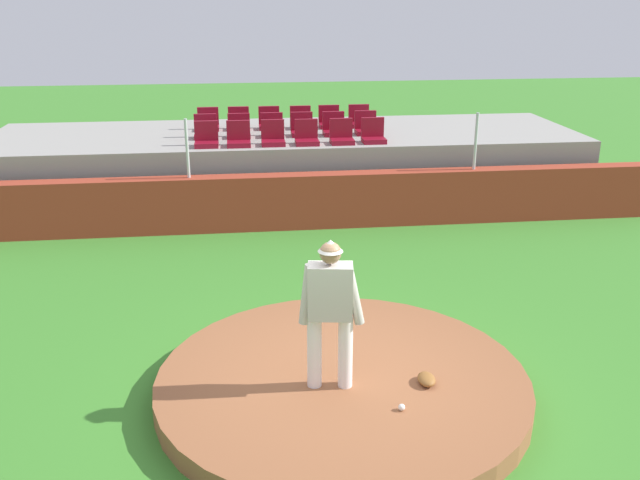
# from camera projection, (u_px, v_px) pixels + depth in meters

# --- Properties ---
(ground_plane) EXTENTS (60.00, 60.00, 0.00)m
(ground_plane) POSITION_uv_depth(u_px,v_px,m) (342.00, 394.00, 8.16)
(ground_plane) COLOR #3B8029
(pitchers_mound) EXTENTS (4.34, 4.34, 0.26)m
(pitchers_mound) POSITION_uv_depth(u_px,v_px,m) (342.00, 384.00, 8.12)
(pitchers_mound) COLOR brown
(pitchers_mound) RESTS_ON ground_plane
(pitcher) EXTENTS (0.73, 0.32, 1.75)m
(pitcher) POSITION_uv_depth(u_px,v_px,m) (330.00, 304.00, 7.52)
(pitcher) COLOR white
(pitcher) RESTS_ON pitchers_mound
(baseball) EXTENTS (0.07, 0.07, 0.07)m
(baseball) POSITION_uv_depth(u_px,v_px,m) (402.00, 407.00, 7.38)
(baseball) COLOR white
(baseball) RESTS_ON pitchers_mound
(fielding_glove) EXTENTS (0.21, 0.31, 0.11)m
(fielding_glove) POSITION_uv_depth(u_px,v_px,m) (426.00, 379.00, 7.88)
(fielding_glove) COLOR brown
(fielding_glove) RESTS_ON pitchers_mound
(brick_barrier) EXTENTS (14.97, 0.40, 1.09)m
(brick_barrier) POSITION_uv_depth(u_px,v_px,m) (296.00, 201.00, 13.76)
(brick_barrier) COLOR #9B3723
(brick_barrier) RESTS_ON ground_plane
(fence_post_left) EXTENTS (0.06, 0.06, 1.13)m
(fence_post_left) POSITION_uv_depth(u_px,v_px,m) (187.00, 149.00, 13.15)
(fence_post_left) COLOR silver
(fence_post_left) RESTS_ON brick_barrier
(fence_post_right) EXTENTS (0.06, 0.06, 1.13)m
(fence_post_right) POSITION_uv_depth(u_px,v_px,m) (476.00, 141.00, 13.79)
(fence_post_right) COLOR silver
(fence_post_right) RESTS_ON brick_barrier
(bleacher_platform) EXTENTS (13.12, 3.72, 1.47)m
(bleacher_platform) POSITION_uv_depth(u_px,v_px,m) (287.00, 164.00, 15.94)
(bleacher_platform) COLOR gray
(bleacher_platform) RESTS_ON ground_plane
(stadium_chair_0) EXTENTS (0.48, 0.44, 0.50)m
(stadium_chair_0) POSITION_uv_depth(u_px,v_px,m) (206.00, 139.00, 14.21)
(stadium_chair_0) COLOR maroon
(stadium_chair_0) RESTS_ON bleacher_platform
(stadium_chair_1) EXTENTS (0.48, 0.44, 0.50)m
(stadium_chair_1) POSITION_uv_depth(u_px,v_px,m) (239.00, 138.00, 14.26)
(stadium_chair_1) COLOR maroon
(stadium_chair_1) RESTS_ON bleacher_platform
(stadium_chair_2) EXTENTS (0.48, 0.44, 0.50)m
(stadium_chair_2) POSITION_uv_depth(u_px,v_px,m) (273.00, 137.00, 14.35)
(stadium_chair_2) COLOR maroon
(stadium_chair_2) RESTS_ON bleacher_platform
(stadium_chair_3) EXTENTS (0.48, 0.44, 0.50)m
(stadium_chair_3) POSITION_uv_depth(u_px,v_px,m) (307.00, 136.00, 14.41)
(stadium_chair_3) COLOR maroon
(stadium_chair_3) RESTS_ON bleacher_platform
(stadium_chair_4) EXTENTS (0.48, 0.44, 0.50)m
(stadium_chair_4) POSITION_uv_depth(u_px,v_px,m) (342.00, 136.00, 14.50)
(stadium_chair_4) COLOR maroon
(stadium_chair_4) RESTS_ON bleacher_platform
(stadium_chair_5) EXTENTS (0.48, 0.44, 0.50)m
(stadium_chair_5) POSITION_uv_depth(u_px,v_px,m) (373.00, 135.00, 14.59)
(stadium_chair_5) COLOR maroon
(stadium_chair_5) RESTS_ON bleacher_platform
(stadium_chair_6) EXTENTS (0.48, 0.44, 0.50)m
(stadium_chair_6) POSITION_uv_depth(u_px,v_px,m) (206.00, 131.00, 15.02)
(stadium_chair_6) COLOR maroon
(stadium_chair_6) RESTS_ON bleacher_platform
(stadium_chair_7) EXTENTS (0.48, 0.44, 0.50)m
(stadium_chair_7) POSITION_uv_depth(u_px,v_px,m) (239.00, 130.00, 15.09)
(stadium_chair_7) COLOR maroon
(stadium_chair_7) RESTS_ON bleacher_platform
(stadium_chair_8) EXTENTS (0.48, 0.44, 0.50)m
(stadium_chair_8) POSITION_uv_depth(u_px,v_px,m) (272.00, 129.00, 15.18)
(stadium_chair_8) COLOR maroon
(stadium_chair_8) RESTS_ON bleacher_platform
(stadium_chair_9) EXTENTS (0.48, 0.44, 0.50)m
(stadium_chair_9) POSITION_uv_depth(u_px,v_px,m) (302.00, 128.00, 15.27)
(stadium_chair_9) COLOR maroon
(stadium_chair_9) RESTS_ON bleacher_platform
(stadium_chair_10) EXTENTS (0.48, 0.44, 0.50)m
(stadium_chair_10) POSITION_uv_depth(u_px,v_px,m) (334.00, 128.00, 15.33)
(stadium_chair_10) COLOR maroon
(stadium_chair_10) RESTS_ON bleacher_platform
(stadium_chair_11) EXTENTS (0.48, 0.44, 0.50)m
(stadium_chair_11) POSITION_uv_depth(u_px,v_px,m) (366.00, 127.00, 15.44)
(stadium_chair_11) COLOR maroon
(stadium_chair_11) RESTS_ON bleacher_platform
(stadium_chair_12) EXTENTS (0.48, 0.44, 0.50)m
(stadium_chair_12) POSITION_uv_depth(u_px,v_px,m) (208.00, 123.00, 15.90)
(stadium_chair_12) COLOR maroon
(stadium_chair_12) RESTS_ON bleacher_platform
(stadium_chair_13) EXTENTS (0.48, 0.44, 0.50)m
(stadium_chair_13) POSITION_uv_depth(u_px,v_px,m) (239.00, 122.00, 15.98)
(stadium_chair_13) COLOR maroon
(stadium_chair_13) RESTS_ON bleacher_platform
(stadium_chair_14) EXTENTS (0.48, 0.44, 0.50)m
(stadium_chair_14) POSITION_uv_depth(u_px,v_px,m) (269.00, 122.00, 16.04)
(stadium_chair_14) COLOR maroon
(stadium_chair_14) RESTS_ON bleacher_platform
(stadium_chair_15) EXTENTS (0.48, 0.44, 0.50)m
(stadium_chair_15) POSITION_uv_depth(u_px,v_px,m) (301.00, 121.00, 16.10)
(stadium_chair_15) COLOR maroon
(stadium_chair_15) RESTS_ON bleacher_platform
(stadium_chair_16) EXTENTS (0.48, 0.44, 0.50)m
(stadium_chair_16) POSITION_uv_depth(u_px,v_px,m) (329.00, 121.00, 16.20)
(stadium_chair_16) COLOR maroon
(stadium_chair_16) RESTS_ON bleacher_platform
(stadium_chair_17) EXTENTS (0.48, 0.44, 0.50)m
(stadium_chair_17) POSITION_uv_depth(u_px,v_px,m) (359.00, 120.00, 16.29)
(stadium_chair_17) COLOR maroon
(stadium_chair_17) RESTS_ON bleacher_platform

